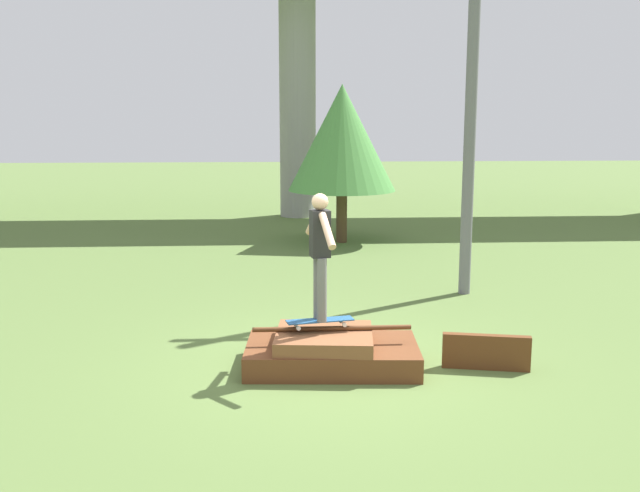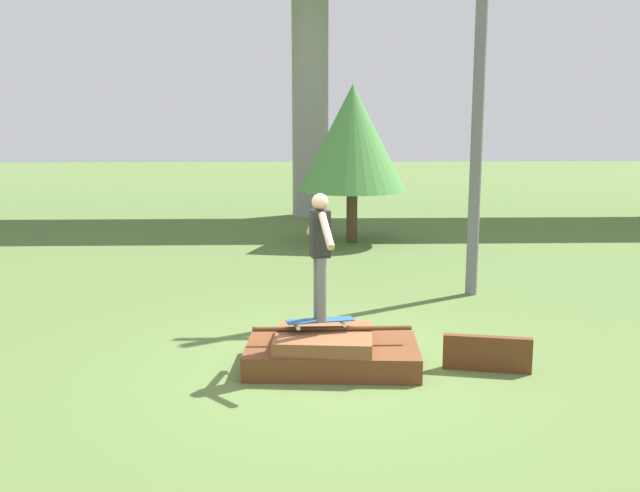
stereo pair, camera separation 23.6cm
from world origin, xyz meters
name	(u,v)px [view 2 (the right image)]	position (x,y,z in m)	size (l,w,h in m)	color
ground_plane	(332,367)	(0.00, 0.00, 0.00)	(80.00, 80.00, 0.00)	#567038
scrap_pile	(330,352)	(-0.02, -0.01, 0.20)	(2.18, 1.31, 0.53)	brown
scrap_plank_loose	(487,354)	(1.88, -0.19, 0.22)	(1.06, 0.33, 0.44)	#5B3319
skateboard	(320,321)	(-0.15, -0.01, 0.60)	(0.85, 0.35, 0.09)	#23517F
skater	(320,248)	(-0.15, -0.01, 1.51)	(0.31, 1.16, 1.55)	slate
utility_pole	(479,85)	(2.61, 3.59, 3.56)	(1.30, 0.20, 6.88)	slate
tree_behind_left	(352,138)	(0.92, 8.83, 2.54)	(2.61, 2.61, 3.82)	#4C3823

